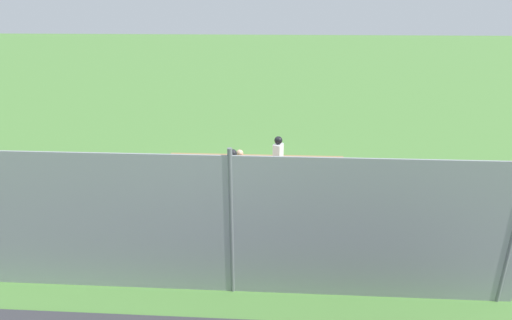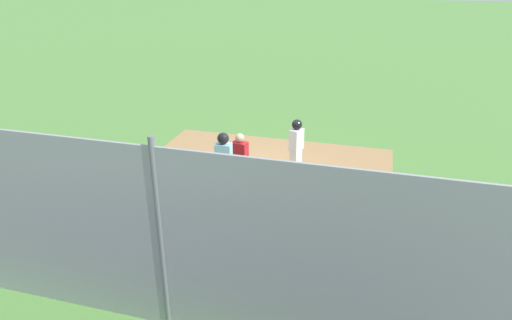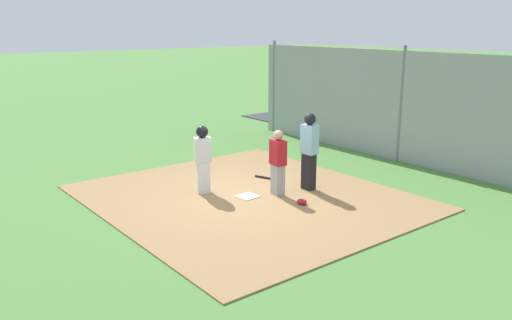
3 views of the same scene
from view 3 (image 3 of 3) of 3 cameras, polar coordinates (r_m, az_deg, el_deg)
The scene contains 12 objects.
ground_plane at distance 12.17m, azimuth -0.91°, elevation -4.17°, with size 140.00×140.00×0.00m, color #51843D.
dirt_infield at distance 12.17m, azimuth -0.91°, elevation -4.10°, with size 7.20×6.40×0.03m, color #9E774C.
home_plate at distance 12.16m, azimuth -0.91°, elevation -3.99°, with size 0.44×0.44×0.02m, color white.
catcher at distance 12.10m, azimuth 2.41°, elevation -0.21°, with size 0.42×0.32×1.55m.
umpire at distance 12.53m, azimuth 5.83°, elevation 1.18°, with size 0.39×0.28×1.87m.
runner at distance 12.29m, azimuth -5.85°, elevation 0.54°, with size 0.39×0.45×1.62m.
baseball_bat at distance 13.52m, azimuth 1.42°, elevation -1.98°, with size 0.06×0.06×0.82m, color black.
catcher_mask at distance 11.70m, azimuth 5.03°, elevation -4.55°, with size 0.24×0.20×0.12m, color #B21923.
backstop_fence at distance 15.76m, azimuth 15.58°, elevation 5.62°, with size 12.00×0.10×3.35m.
parking_lot at distance 18.97m, azimuth 21.63°, elevation 1.70°, with size 18.00×5.20×0.04m, color #38383D.
parked_car_white at distance 18.93m, azimuth 22.59°, elevation 3.42°, with size 4.31×2.12×1.28m.
parked_car_dark at distance 20.34m, azimuth 14.03°, elevation 4.81°, with size 4.24×1.96×1.28m.
Camera 3 is at (-9.16, 7.00, 3.91)m, focal length 36.61 mm.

